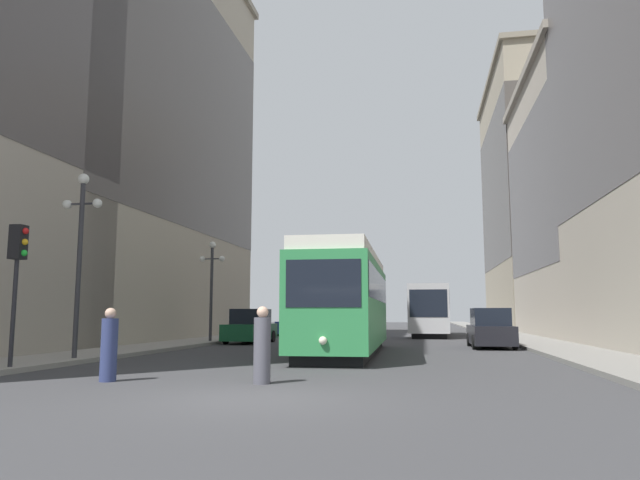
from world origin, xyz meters
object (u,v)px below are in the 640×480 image
Objects in this scene: transit_bus at (430,308)px; pedestrian_crossing_far at (109,347)px; parked_car_left_mid at (250,327)px; lamp_post_left_near at (81,237)px; parked_car_right_far at (490,329)px; lamp_post_left_far at (212,275)px; streetcar at (346,300)px; traffic_light_near_left at (18,257)px; pedestrian_crossing_near at (262,347)px; parked_car_left_near at (295,324)px.

pedestrian_crossing_far is at bearing -103.22° from transit_bus.
transit_bus is 15.50m from parked_car_left_mid.
lamp_post_left_near is at bearing 1.86° from pedestrian_crossing_far.
transit_bus is 2.72× the size of parked_car_right_far.
lamp_post_left_far is at bearing -151.50° from parked_car_left_mid.
streetcar is 3.21× the size of traffic_light_near_left.
streetcar is at bearing 41.09° from parked_car_right_far.
transit_bus reaches higher than pedestrian_crossing_near.
transit_bus is at bearing -80.35° from parked_car_right_far.
transit_bus reaches higher than parked_car_left_mid.
lamp_post_left_far is at bearing -6.26° from parked_car_right_far.
lamp_post_left_near is at bearing -147.97° from streetcar.
parked_car_left_mid is at bearing -31.72° from pedestrian_crossing_far.
parked_car_left_near is 1.03× the size of parked_car_left_mid.
parked_car_left_near is (-9.63, -0.98, -1.10)m from transit_bus.
transit_bus is 17.49m from lamp_post_left_far.
lamp_post_left_near reaches higher than parked_car_left_mid.
transit_bus is 27.74m from lamp_post_left_near.
streetcar is at bearing -174.94° from pedestrian_crossing_near.
streetcar is 11.71m from traffic_light_near_left.
lamp_post_left_far reaches higher than traffic_light_near_left.
streetcar reaches higher than transit_bus.
parked_car_left_near and parked_car_right_far have the same top height.
lamp_post_left_near is at bearing 93.89° from traffic_light_near_left.
streetcar is 19.85m from parked_car_left_near.
streetcar is 2.34× the size of lamp_post_left_far.
parked_car_left_near is at bearing 85.50° from lamp_post_left_near.
lamp_post_left_near reaches higher than pedestrian_crossing_near.
parked_car_left_near is at bearing -173.02° from transit_bus.
parked_car_right_far reaches higher than pedestrian_crossing_near.
traffic_light_near_left is at bearing -134.10° from streetcar.
lamp_post_left_near is (-0.22, 3.20, 0.99)m from traffic_light_near_left.
traffic_light_near_left is 0.63× the size of lamp_post_left_near.
transit_bus is 2.69× the size of parked_car_left_near.
lamp_post_left_near is at bearing -111.84° from pedestrian_crossing_near.
streetcar is at bearing -48.61° from parked_car_left_mid.
parked_car_left_near is at bearing 81.04° from lamp_post_left_far.
traffic_light_near_left is at bearing -89.18° from lamp_post_left_far.
parked_car_left_near is 2.62× the size of pedestrian_crossing_far.
lamp_post_left_far is at bearing -130.31° from transit_bus.
parked_car_left_mid is at bearing -127.34° from transit_bus.
parked_car_left_mid is at bearing -11.41° from parked_car_right_far.
transit_bus is 2.27× the size of lamp_post_left_far.
transit_bus is at bearing 53.76° from parked_car_left_mid.
transit_bus is 30.54m from traffic_light_near_left.
parked_car_right_far is (6.00, 5.34, -1.26)m from streetcar.
traffic_light_near_left is (-7.93, -8.56, 1.01)m from streetcar.
pedestrian_crossing_near is at bearing -96.52° from transit_bus.
lamp_post_left_far is at bearing 139.08° from streetcar.
traffic_light_near_left is at bearing 30.60° from pedestrian_crossing_far.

